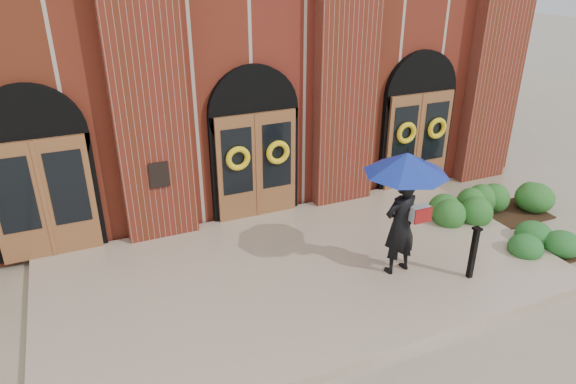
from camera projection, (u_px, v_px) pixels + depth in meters
ground at (306, 279)px, 10.12m from camera, size 90.00×90.00×0.00m
landing at (303, 272)px, 10.22m from camera, size 10.00×5.30×0.15m
church_building at (187, 36)px, 15.96m from camera, size 16.20×12.53×7.00m
man_with_umbrella at (404, 190)px, 9.41m from camera, size 1.72×1.72×2.47m
metal_post at (473, 252)px, 9.68m from camera, size 0.15×0.15×1.08m
hedge_wall_right at (494, 206)px, 12.28m from camera, size 2.65×1.06×0.68m
hedge_front_right at (540, 239)px, 11.05m from camera, size 1.43×1.22×0.50m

